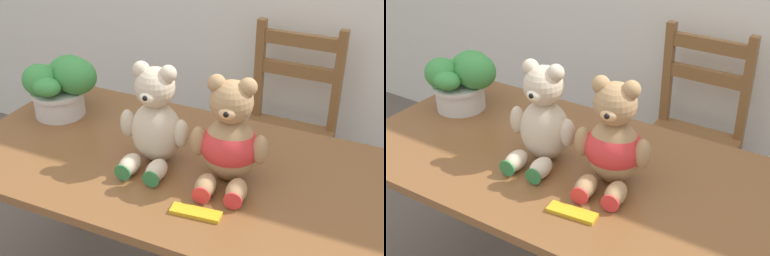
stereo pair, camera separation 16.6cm
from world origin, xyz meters
TOP-DOWN VIEW (x-y plane):
  - dining_table at (0.00, 0.39)m, footprint 1.47×0.77m
  - wooden_chair_behind at (0.15, 1.19)m, footprint 0.41×0.43m
  - teddy_bear_left at (-0.06, 0.36)m, footprint 0.24×0.24m
  - teddy_bear_right at (0.19, 0.37)m, footprint 0.24×0.27m
  - potted_plant at (-0.55, 0.52)m, footprint 0.27×0.27m
  - chocolate_bar at (0.18, 0.16)m, footprint 0.15×0.06m

SIDE VIEW (x-z plane):
  - wooden_chair_behind at x=0.15m, z-range -0.01..0.94m
  - dining_table at x=0.00m, z-range 0.27..1.00m
  - chocolate_bar at x=0.18m, z-range 0.73..0.74m
  - potted_plant at x=-0.55m, z-range 0.74..0.97m
  - teddy_bear_right at x=0.19m, z-range 0.70..1.04m
  - teddy_bear_left at x=-0.06m, z-range 0.71..1.05m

